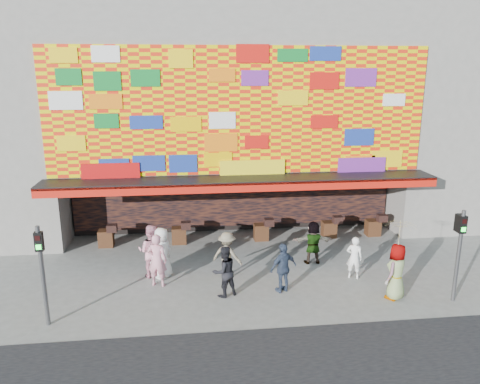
% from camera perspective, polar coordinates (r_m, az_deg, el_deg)
% --- Properties ---
extents(ground, '(90.00, 90.00, 0.00)m').
position_cam_1_polar(ground, '(15.98, 1.65, -11.77)').
color(ground, slate).
rests_on(ground, ground).
extents(shop_building, '(15.20, 9.40, 10.00)m').
position_cam_1_polar(shop_building, '(22.49, -1.31, 9.93)').
color(shop_building, gray).
rests_on(shop_building, ground).
extents(signal_left, '(0.22, 0.20, 3.00)m').
position_cam_1_polar(signal_left, '(14.29, -23.02, -8.16)').
color(signal_left, '#59595B').
rests_on(signal_left, ground).
extents(signal_right, '(0.22, 0.20, 3.00)m').
position_cam_1_polar(signal_right, '(16.02, 25.20, -5.94)').
color(signal_right, '#59595B').
rests_on(signal_right, ground).
extents(ped_a, '(1.05, 1.03, 1.82)m').
position_cam_1_polar(ped_a, '(16.69, -9.50, -7.34)').
color(ped_a, white).
rests_on(ped_a, ground).
extents(ped_b, '(0.77, 0.61, 1.85)m').
position_cam_1_polar(ped_b, '(16.10, -10.07, -8.18)').
color(ped_b, pink).
rests_on(ped_b, ground).
extents(ped_c, '(1.02, 0.93, 1.70)m').
position_cam_1_polar(ped_c, '(15.22, -1.94, -9.65)').
color(ped_c, black).
rests_on(ped_c, ground).
extents(ped_d, '(1.25, 1.08, 1.67)m').
position_cam_1_polar(ped_d, '(16.49, -1.59, -7.71)').
color(ped_d, '#796E58').
rests_on(ped_d, ground).
extents(ped_e, '(1.07, 0.77, 1.69)m').
position_cam_1_polar(ped_e, '(15.55, 5.31, -9.18)').
color(ped_e, '#2F3C53').
rests_on(ped_e, ground).
extents(ped_f, '(1.54, 0.55, 1.65)m').
position_cam_1_polar(ped_f, '(17.88, 8.89, -6.09)').
color(ped_f, gray).
rests_on(ped_f, ground).
extents(ped_g, '(1.07, 1.02, 1.84)m').
position_cam_1_polar(ped_g, '(15.82, 18.54, -9.19)').
color(ped_g, gray).
rests_on(ped_g, ground).
extents(ped_h, '(0.66, 0.56, 1.53)m').
position_cam_1_polar(ped_h, '(16.95, 13.76, -7.77)').
color(ped_h, white).
rests_on(ped_h, ground).
extents(ped_i, '(1.06, 0.90, 1.91)m').
position_cam_1_polar(ped_i, '(16.80, -10.79, -7.09)').
color(ped_i, pink).
rests_on(ped_i, ground).
extents(parasol, '(1.25, 1.27, 1.87)m').
position_cam_1_polar(parasol, '(15.38, 18.92, -4.96)').
color(parasol, beige).
rests_on(parasol, ground).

